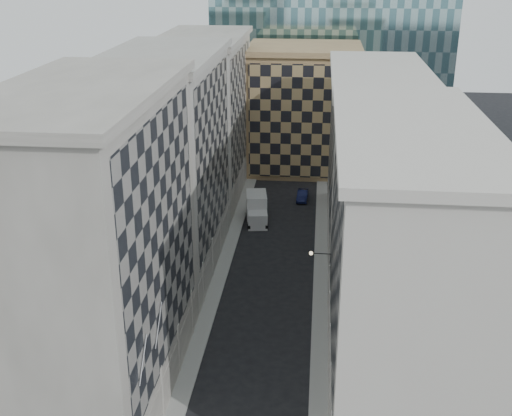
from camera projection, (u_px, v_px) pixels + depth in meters
The scene contains 12 objects.
sidewalk_west at pixel (220, 277), 66.87m from camera, with size 1.50×100.00×0.15m, color #999893.
sidewalk_east at pixel (321, 282), 65.89m from camera, with size 1.50×100.00×0.15m, color #999893.
bldg_left_a at pixel (97, 252), 45.47m from camera, with size 10.80×22.80×23.70m.
bldg_left_b at pixel (168, 164), 65.98m from camera, with size 10.80×22.80×22.70m.
bldg_left_c at pixel (205, 118), 86.48m from camera, with size 10.80×22.80×21.70m.
bldg_right_a at pixel (400, 260), 47.70m from camera, with size 10.80×26.80×20.70m.
bldg_right_b at pixel (374, 158), 72.81m from camera, with size 10.80×28.80×19.70m.
tan_block at pixel (303, 108), 97.71m from camera, with size 16.80×14.80×18.80m.
flagpoles_left at pixel (151, 342), 41.82m from camera, with size 0.10×6.33×2.33m.
bracket_lamp at pixel (313, 253), 58.15m from camera, with size 1.98×0.36×0.36m.
box_truck at pixel (257, 210), 80.63m from camera, with size 3.31×6.39×3.35m.
dark_car at pixel (303, 195), 87.60m from camera, with size 1.41×4.06×1.34m, color #0F153A.
Camera 1 is at (4.48, -28.70, 31.67)m, focal length 45.00 mm.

